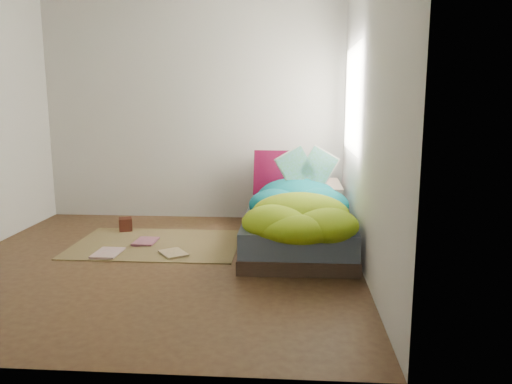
% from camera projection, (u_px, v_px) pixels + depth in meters
% --- Properties ---
extents(ground, '(3.50, 3.50, 0.00)m').
position_uv_depth(ground, '(157.00, 263.00, 4.33)').
color(ground, '#422819').
rests_on(ground, ground).
extents(room_walls, '(3.54, 3.54, 2.62)m').
position_uv_depth(room_walls, '(152.00, 71.00, 4.04)').
color(room_walls, beige).
rests_on(room_walls, ground).
extents(bed, '(1.00, 2.00, 0.34)m').
position_uv_depth(bed, '(297.00, 226.00, 4.92)').
color(bed, '#36271D').
rests_on(bed, ground).
extents(duvet, '(0.96, 1.84, 0.34)m').
position_uv_depth(duvet, '(298.00, 197.00, 4.64)').
color(duvet, '#07526F').
rests_on(duvet, bed).
extents(rug, '(1.60, 1.10, 0.01)m').
position_uv_depth(rug, '(157.00, 244.00, 4.88)').
color(rug, brown).
rests_on(rug, ground).
extents(pillow_floral, '(0.66, 0.45, 0.14)m').
position_uv_depth(pillow_floral, '(312.00, 190.00, 5.55)').
color(pillow_floral, white).
rests_on(pillow_floral, bed).
extents(pillow_magenta, '(0.50, 0.17, 0.49)m').
position_uv_depth(pillow_magenta, '(276.00, 174.00, 5.55)').
color(pillow_magenta, '#4A0416').
rests_on(pillow_magenta, bed).
extents(open_book, '(0.52, 0.17, 0.31)m').
position_uv_depth(open_book, '(307.00, 156.00, 5.03)').
color(open_book, green).
rests_on(open_book, duvet).
extents(wooden_box, '(0.17, 0.17, 0.14)m').
position_uv_depth(wooden_box, '(126.00, 224.00, 5.35)').
color(wooden_box, '#351A0C').
rests_on(wooden_box, rug).
extents(floor_book_a, '(0.24, 0.32, 0.02)m').
position_uv_depth(floor_book_a, '(96.00, 253.00, 4.55)').
color(floor_book_a, beige).
rests_on(floor_book_a, rug).
extents(floor_book_b, '(0.22, 0.29, 0.03)m').
position_uv_depth(floor_book_b, '(135.00, 241.00, 4.91)').
color(floor_book_b, '#BB6B82').
rests_on(floor_book_b, rug).
extents(floor_book_c, '(0.32, 0.34, 0.02)m').
position_uv_depth(floor_book_c, '(163.00, 255.00, 4.48)').
color(floor_book_c, tan).
rests_on(floor_book_c, rug).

